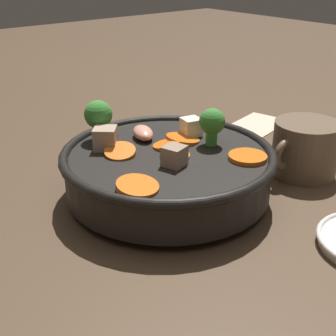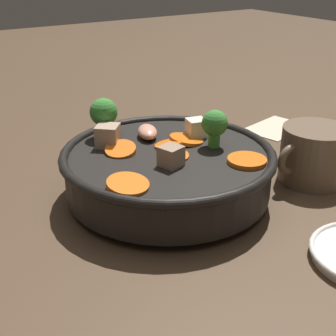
# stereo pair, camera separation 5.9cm
# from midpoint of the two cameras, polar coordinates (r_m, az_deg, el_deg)

# --- Properties ---
(ground_plane) EXTENTS (3.00, 3.00, 0.00)m
(ground_plane) POSITION_cam_midpoint_polar(r_m,az_deg,el_deg) (0.61, 2.78, -3.48)
(ground_plane) COLOR #4C3826
(stirfry_bowl) EXTENTS (0.27, 0.27, 0.11)m
(stirfry_bowl) POSITION_cam_midpoint_polar(r_m,az_deg,el_deg) (0.59, 2.80, 0.14)
(stirfry_bowl) COLOR black
(stirfry_bowl) RESTS_ON ground_plane
(dark_mug) EXTENTS (0.11, 0.09, 0.08)m
(dark_mug) POSITION_cam_midpoint_polar(r_m,az_deg,el_deg) (0.67, 19.75, 1.48)
(dark_mug) COLOR brown
(dark_mug) RESTS_ON ground_plane
(napkin) EXTENTS (0.12, 0.10, 0.00)m
(napkin) POSITION_cam_midpoint_polar(r_m,az_deg,el_deg) (0.87, 14.96, 4.75)
(napkin) COLOR beige
(napkin) RESTS_ON ground_plane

